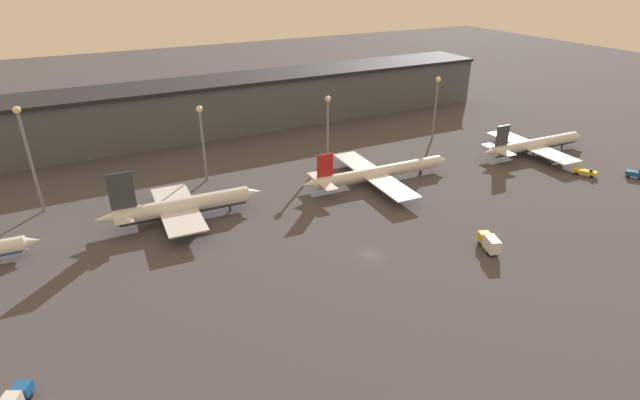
{
  "coord_description": "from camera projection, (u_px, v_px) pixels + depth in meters",
  "views": [
    {
      "loc": [
        -51.74,
        -76.1,
        57.6
      ],
      "look_at": [
        -2.83,
        18.08,
        6.0
      ],
      "focal_mm": 28.0,
      "sensor_mm": 36.0,
      "label": 1
    }
  ],
  "objects": [
    {
      "name": "lamp_post_0",
      "position": [
        27.0,
        147.0,
        118.57
      ],
      "size": [
        1.8,
        1.8,
        27.04
      ],
      "color": "slate",
      "rests_on": "ground"
    },
    {
      "name": "lamp_post_2",
      "position": [
        328.0,
        118.0,
        154.02
      ],
      "size": [
        1.8,
        1.8,
        19.97
      ],
      "color": "slate",
      "rests_on": "ground"
    },
    {
      "name": "airplane_2",
      "position": [
        378.0,
        173.0,
        140.94
      ],
      "size": [
        47.6,
        36.89,
        11.14
      ],
      "rotation": [
        0.0,
        0.0,
        -0.05
      ],
      "color": "silver",
      "rests_on": "ground"
    },
    {
      "name": "ground",
      "position": [
        370.0,
        255.0,
        107.37
      ],
      "size": [
        600.0,
        600.0,
        0.0
      ],
      "primitive_type": "plane",
      "color": "#423F44"
    },
    {
      "name": "service_vehicle_2",
      "position": [
        635.0,
        174.0,
        144.51
      ],
      "size": [
        4.6,
        5.07,
        2.79
      ],
      "rotation": [
        0.0,
        0.0,
        -0.91
      ],
      "color": "#195199",
      "rests_on": "ground"
    },
    {
      "name": "service_vehicle_4",
      "position": [
        490.0,
        242.0,
        108.23
      ],
      "size": [
        4.63,
        7.39,
        3.59
      ],
      "rotation": [
        0.0,
        0.0,
        1.22
      ],
      "color": "gold",
      "rests_on": "ground"
    },
    {
      "name": "airplane_3",
      "position": [
        534.0,
        145.0,
        161.34
      ],
      "size": [
        42.79,
        33.14,
        11.54
      ],
      "rotation": [
        0.0,
        0.0,
        -0.05
      ],
      "color": "silver",
      "rests_on": "ground"
    },
    {
      "name": "lamp_post_3",
      "position": [
        436.0,
        99.0,
        171.16
      ],
      "size": [
        1.8,
        1.8,
        21.55
      ],
      "color": "slate",
      "rests_on": "ground"
    },
    {
      "name": "service_vehicle_0",
      "position": [
        585.0,
        172.0,
        146.15
      ],
      "size": [
        4.92,
        6.64,
        2.44
      ],
      "rotation": [
        0.0,
        0.0,
        -1.09
      ],
      "color": "gold",
      "rests_on": "ground"
    },
    {
      "name": "airplane_1",
      "position": [
        182.0,
        207.0,
        120.18
      ],
      "size": [
        39.93,
        27.86,
        14.64
      ],
      "rotation": [
        0.0,
        0.0,
        -0.05
      ],
      "color": "silver",
      "rests_on": "ground"
    },
    {
      "name": "terminal_building",
      "position": [
        226.0,
        105.0,
        181.74
      ],
      "size": [
        214.76,
        21.9,
        18.77
      ],
      "color": "#4C515B",
      "rests_on": "ground"
    },
    {
      "name": "lamp_post_1",
      "position": [
        202.0,
        133.0,
        137.23
      ],
      "size": [
        1.8,
        1.8,
        21.84
      ],
      "color": "slate",
      "rests_on": "ground"
    }
  ]
}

